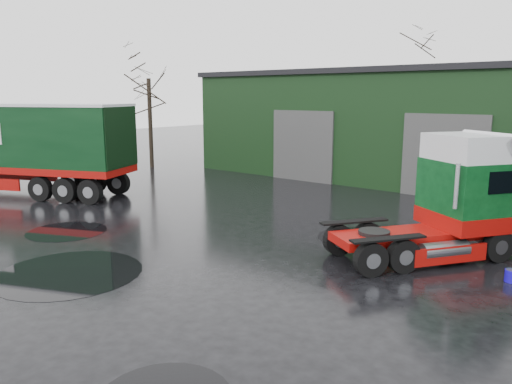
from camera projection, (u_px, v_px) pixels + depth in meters
ground at (205, 265)px, 14.49m from camera, size 100.00×100.00×0.00m
warehouse at (482, 126)px, 27.91m from camera, size 32.40×12.40×6.30m
hero_tractor at (420, 197)px, 14.78m from camera, size 5.53×6.45×3.76m
wash_bucket at (512, 276)px, 13.20m from camera, size 0.41×0.41×0.33m
tree_left at (150, 104)px, 33.33m from camera, size 4.40×4.40×8.50m
tree_back_a at (414, 96)px, 40.17m from camera, size 4.40×4.40×9.50m
puddle_0 at (69, 273)px, 13.85m from camera, size 4.01×4.01×0.01m
puddle_1 at (359, 238)px, 17.27m from camera, size 2.89×2.89×0.01m
puddle_2 at (67, 231)px, 18.09m from camera, size 2.82×2.82×0.01m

